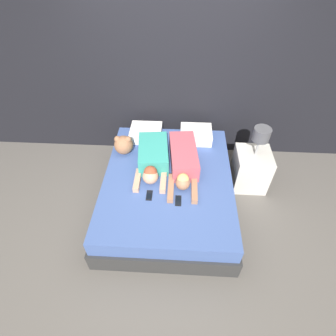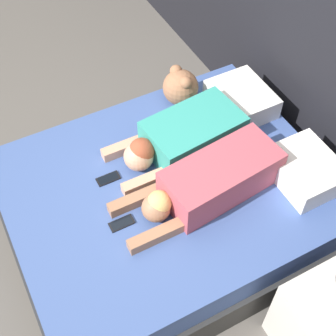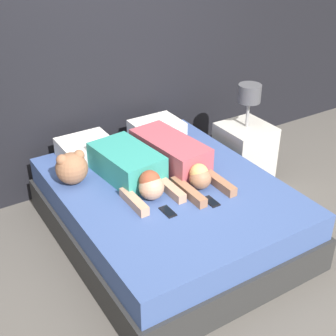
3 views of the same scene
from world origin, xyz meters
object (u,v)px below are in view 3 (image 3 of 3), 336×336
object	(u,v)px
pillow_head_left	(86,148)
bed	(168,211)
person_right	(175,156)
cell_phone_left	(168,212)
plush_toy	(72,168)
person_left	(132,168)
cell_phone_right	(211,201)
nightstand	(244,149)
pillow_head_right	(157,130)

from	to	relation	value
pillow_head_left	bed	bearing A→B (deg)	-65.07
person_right	cell_phone_left	distance (m)	0.65
bed	plush_toy	distance (m)	0.85
person_left	cell_phone_right	bearing A→B (deg)	-59.58
person_left	cell_phone_left	distance (m)	0.54
pillow_head_left	cell_phone_left	bearing A→B (deg)	-81.81
bed	nightstand	world-z (taller)	nightstand
pillow_head_right	cell_phone_left	size ratio (longest dim) A/B	3.00
bed	nightstand	distance (m)	1.22
bed	person_right	size ratio (longest dim) A/B	1.92
cell_phone_right	plush_toy	world-z (taller)	plush_toy
bed	person_right	distance (m)	0.45
nightstand	person_right	bearing A→B (deg)	-167.15
person_right	nightstand	world-z (taller)	nightstand
pillow_head_right	cell_phone_right	distance (m)	1.18
cell_phone_left	nightstand	xyz separation A→B (m)	(1.35, 0.73, -0.19)
person_right	cell_phone_right	world-z (taller)	person_right
pillow_head_right	cell_phone_right	size ratio (longest dim) A/B	3.00
pillow_head_right	person_left	world-z (taller)	person_left
pillow_head_left	plush_toy	xyz separation A→B (m)	(-0.26, -0.35, 0.06)
pillow_head_left	person_left	world-z (taller)	person_left
pillow_head_left	person_left	size ratio (longest dim) A/B	0.49
bed	pillow_head_left	distance (m)	0.92
cell_phone_left	plush_toy	distance (m)	0.87
person_right	plush_toy	size ratio (longest dim) A/B	3.97
plush_toy	person_left	bearing A→B (deg)	-27.75
pillow_head_left	cell_phone_left	distance (m)	1.11
person_left	cell_phone_right	xyz separation A→B (m)	(0.35, -0.59, -0.11)
person_right	cell_phone_right	distance (m)	0.58
person_left	plush_toy	distance (m)	0.47
person_left	person_right	size ratio (longest dim) A/B	0.85
nightstand	person_left	bearing A→B (deg)	-171.81
person_left	bed	bearing A→B (deg)	-45.33
pillow_head_right	person_left	bearing A→B (deg)	-135.20
cell_phone_right	nightstand	bearing A→B (deg)	38.08
bed	cell_phone_left	xyz separation A→B (m)	(-0.20, -0.32, 0.26)
plush_toy	nightstand	distance (m)	1.80
bed	cell_phone_right	xyz separation A→B (m)	(0.14, -0.38, 0.26)
cell_phone_left	plush_toy	bearing A→B (deg)	119.29
person_right	nightstand	xyz separation A→B (m)	(0.96, 0.22, -0.29)
bed	cell_phone_left	size ratio (longest dim) A/B	13.79
person_right	cell_phone_right	xyz separation A→B (m)	(-0.05, -0.57, -0.11)
cell_phone_left	person_left	bearing A→B (deg)	90.63
nightstand	pillow_head_left	bearing A→B (deg)	166.17
pillow_head_right	person_right	xyz separation A→B (m)	(-0.18, -0.59, 0.03)
plush_toy	nightstand	world-z (taller)	nightstand
pillow_head_right	plush_toy	bearing A→B (deg)	-160.60
bed	person_left	distance (m)	0.47
bed	nightstand	size ratio (longest dim) A/B	2.07
person_right	cell_phone_left	size ratio (longest dim) A/B	7.19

